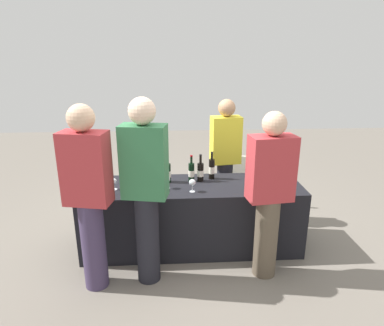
% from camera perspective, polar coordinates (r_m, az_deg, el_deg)
% --- Properties ---
extents(ground_plane, '(12.00, 12.00, 0.00)m').
position_cam_1_polar(ground_plane, '(4.02, 0.00, -13.56)').
color(ground_plane, slate).
extents(tasting_table, '(2.36, 0.70, 0.74)m').
position_cam_1_polar(tasting_table, '(3.84, 0.00, -8.84)').
color(tasting_table, black).
rests_on(tasting_table, ground_plane).
extents(wine_bottle_0, '(0.07, 0.07, 0.30)m').
position_cam_1_polar(wine_bottle_0, '(3.77, -9.88, -1.69)').
color(wine_bottle_0, black).
rests_on(wine_bottle_0, tasting_table).
extents(wine_bottle_1, '(0.08, 0.08, 0.30)m').
position_cam_1_polar(wine_bottle_1, '(3.74, -4.16, -1.63)').
color(wine_bottle_1, black).
rests_on(wine_bottle_1, tasting_table).
extents(wine_bottle_2, '(0.07, 0.07, 0.30)m').
position_cam_1_polar(wine_bottle_2, '(3.75, -0.05, -1.52)').
color(wine_bottle_2, black).
rests_on(wine_bottle_2, tasting_table).
extents(wine_bottle_3, '(0.07, 0.07, 0.31)m').
position_cam_1_polar(wine_bottle_3, '(3.76, 1.42, -1.48)').
color(wine_bottle_3, black).
rests_on(wine_bottle_3, tasting_table).
extents(wine_bottle_4, '(0.07, 0.07, 0.31)m').
position_cam_1_polar(wine_bottle_4, '(3.83, 3.30, -0.96)').
color(wine_bottle_4, black).
rests_on(wine_bottle_4, tasting_table).
extents(wine_glass_0, '(0.06, 0.06, 0.12)m').
position_cam_1_polar(wine_glass_0, '(3.63, -12.93, -3.08)').
color(wine_glass_0, silver).
rests_on(wine_glass_0, tasting_table).
extents(wine_glass_1, '(0.07, 0.07, 0.13)m').
position_cam_1_polar(wine_glass_1, '(3.55, -10.96, -3.33)').
color(wine_glass_1, silver).
rests_on(wine_glass_1, tasting_table).
extents(wine_glass_2, '(0.07, 0.07, 0.14)m').
position_cam_1_polar(wine_glass_2, '(3.57, -4.24, -2.82)').
color(wine_glass_2, silver).
rests_on(wine_glass_2, tasting_table).
extents(wine_glass_3, '(0.07, 0.07, 0.14)m').
position_cam_1_polar(wine_glass_3, '(3.47, 0.05, -3.34)').
color(wine_glass_3, silver).
rests_on(wine_glass_3, tasting_table).
extents(wine_glass_4, '(0.07, 0.07, 0.15)m').
position_cam_1_polar(wine_glass_4, '(3.58, 10.81, -2.82)').
color(wine_glass_4, silver).
rests_on(wine_glass_4, tasting_table).
extents(ice_bucket, '(0.18, 0.18, 0.17)m').
position_cam_1_polar(ice_bucket, '(3.76, 11.72, -2.26)').
color(ice_bucket, silver).
rests_on(ice_bucket, tasting_table).
extents(server_pouring, '(0.39, 0.24, 1.57)m').
position_cam_1_polar(server_pouring, '(4.30, 5.58, 1.11)').
color(server_pouring, black).
rests_on(server_pouring, ground_plane).
extents(guest_0, '(0.43, 0.29, 1.72)m').
position_cam_1_polar(guest_0, '(3.10, -16.91, -4.89)').
color(guest_0, '#3F3351').
rests_on(guest_0, ground_plane).
extents(guest_1, '(0.43, 0.29, 1.76)m').
position_cam_1_polar(guest_1, '(3.07, -7.80, -3.90)').
color(guest_1, black).
rests_on(guest_1, ground_plane).
extents(guest_2, '(0.43, 0.28, 1.63)m').
position_cam_1_polar(guest_2, '(3.24, 12.80, -4.72)').
color(guest_2, brown).
rests_on(guest_2, ground_plane).
extents(menu_board, '(0.53, 0.16, 0.73)m').
position_cam_1_polar(menu_board, '(4.90, 9.51, -2.99)').
color(menu_board, white).
rests_on(menu_board, ground_plane).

